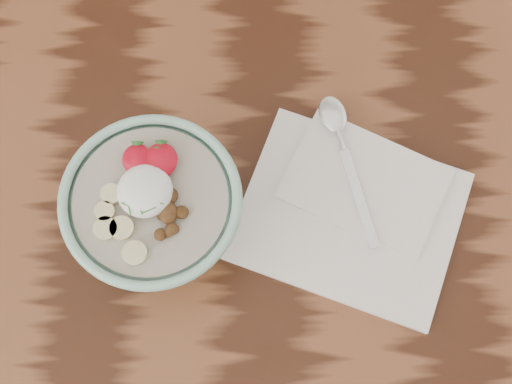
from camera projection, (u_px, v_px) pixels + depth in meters
table at (106, 300)px, 92.24cm from camera, size 160.00×90.00×75.00cm
breakfast_bowl at (155, 210)px, 79.31cm from camera, size 19.69×19.69×13.39cm
napkin at (353, 209)px, 85.67cm from camera, size 30.87×27.99×1.56cm
spoon at (339, 135)px, 87.21cm from camera, size 7.27×19.88×1.05cm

